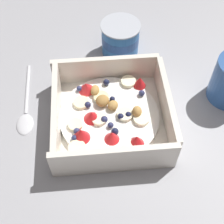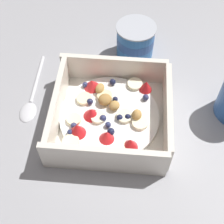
{
  "view_description": "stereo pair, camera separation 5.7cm",
  "coord_description": "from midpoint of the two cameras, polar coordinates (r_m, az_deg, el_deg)",
  "views": [
    {
      "loc": [
        -0.02,
        -0.35,
        0.5
      ],
      "look_at": [
        0.0,
        -0.01,
        0.03
      ],
      "focal_mm": 51.39,
      "sensor_mm": 36.0,
      "label": 1
    },
    {
      "loc": [
        0.03,
        -0.35,
        0.5
      ],
      "look_at": [
        0.0,
        -0.01,
        0.03
      ],
      "focal_mm": 51.39,
      "sensor_mm": 36.0,
      "label": 2
    }
  ],
  "objects": [
    {
      "name": "ground_plane",
      "position": [
        0.61,
        -3.27,
        -0.74
      ],
      "size": [
        2.4,
        2.4,
        0.0
      ],
      "primitive_type": "plane",
      "color": "#9E9EA3"
    },
    {
      "name": "fruit_bowl",
      "position": [
        0.58,
        -2.94,
        -0.75
      ],
      "size": [
        0.21,
        0.21,
        0.07
      ],
      "color": "white",
      "rests_on": "ground"
    },
    {
      "name": "spoon",
      "position": [
        0.63,
        -17.69,
        -0.12
      ],
      "size": [
        0.03,
        0.17,
        0.01
      ],
      "color": "silver",
      "rests_on": "ground"
    },
    {
      "name": "yogurt_cup",
      "position": [
        0.69,
        -0.92,
        12.82
      ],
      "size": [
        0.08,
        0.08,
        0.07
      ],
      "color": "#3370B7",
      "rests_on": "ground"
    }
  ]
}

